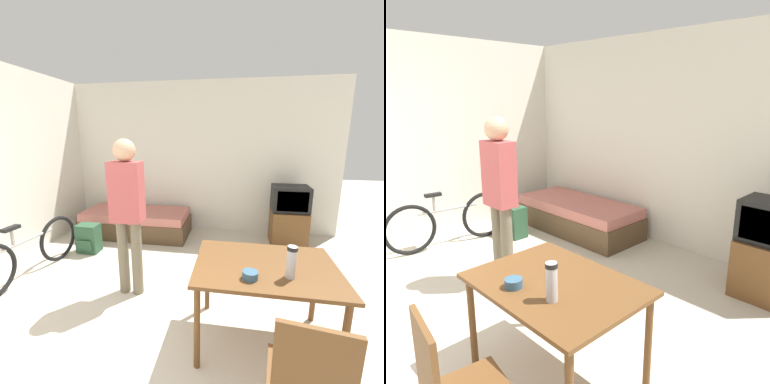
# 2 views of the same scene
# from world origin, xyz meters

# --- Properties ---
(wall_back) EXTENTS (5.33, 0.06, 2.70)m
(wall_back) POSITION_xyz_m (0.00, 3.75, 1.35)
(wall_back) COLOR silver
(wall_back) RESTS_ON ground_plane
(daybed) EXTENTS (1.87, 0.82, 0.45)m
(daybed) POSITION_xyz_m (-0.86, 3.23, 0.22)
(daybed) COLOR #4C3823
(daybed) RESTS_ON ground_plane
(tv) EXTENTS (0.56, 0.52, 0.98)m
(tv) POSITION_xyz_m (1.75, 3.26, 0.47)
(tv) COLOR brown
(tv) RESTS_ON ground_plane
(dining_table) EXTENTS (1.15, 0.83, 0.74)m
(dining_table) POSITION_xyz_m (1.14, 1.07, 0.65)
(dining_table) COLOR brown
(dining_table) RESTS_ON ground_plane
(wooden_chair) EXTENTS (0.46, 0.46, 0.93)m
(wooden_chair) POSITION_xyz_m (1.29, 0.24, 0.51)
(wooden_chair) COLOR brown
(wooden_chair) RESTS_ON ground_plane
(bicycle) EXTENTS (0.22, 1.62, 0.74)m
(bicycle) POSITION_xyz_m (-1.66, 1.64, 0.33)
(bicycle) COLOR black
(bicycle) RESTS_ON ground_plane
(person_standing) EXTENTS (0.34, 0.23, 1.74)m
(person_standing) POSITION_xyz_m (-0.26, 1.56, 1.02)
(person_standing) COLOR #6B604C
(person_standing) RESTS_ON ground_plane
(thermos_flask) EXTENTS (0.08, 0.08, 0.25)m
(thermos_flask) POSITION_xyz_m (1.30, 0.90, 0.87)
(thermos_flask) COLOR #B7B7BC
(thermos_flask) RESTS_ON dining_table
(mate_bowl) EXTENTS (0.12, 0.12, 0.06)m
(mate_bowl) POSITION_xyz_m (1.01, 0.83, 0.76)
(mate_bowl) COLOR #335670
(mate_bowl) RESTS_ON dining_table
(backpack) EXTENTS (0.32, 0.25, 0.44)m
(backpack) POSITION_xyz_m (-1.32, 2.42, 0.22)
(backpack) COLOR #284C33
(backpack) RESTS_ON ground_plane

